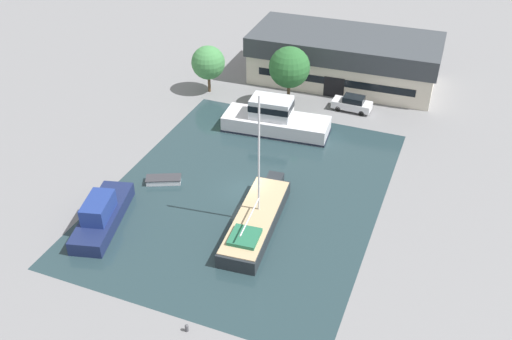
# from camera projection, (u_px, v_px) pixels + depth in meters

# --- Properties ---
(ground_plane) EXTENTS (440.00, 440.00, 0.00)m
(ground_plane) POSITION_uv_depth(u_px,v_px,m) (247.00, 192.00, 51.25)
(ground_plane) COLOR slate
(water_canal) EXTENTS (23.38, 30.44, 0.01)m
(water_canal) POSITION_uv_depth(u_px,v_px,m) (247.00, 192.00, 51.25)
(water_canal) COLOR #23383D
(water_canal) RESTS_ON ground
(warehouse_building) EXTENTS (22.76, 10.88, 5.84)m
(warehouse_building) POSITION_uv_depth(u_px,v_px,m) (344.00, 58.00, 69.20)
(warehouse_building) COLOR beige
(warehouse_building) RESTS_ON ground
(quay_tree_near_building) EXTENTS (4.54, 4.54, 7.12)m
(quay_tree_near_building) POSITION_uv_depth(u_px,v_px,m) (289.00, 67.00, 62.24)
(quay_tree_near_building) COLOR brown
(quay_tree_near_building) RESTS_ON ground
(quay_tree_by_water) EXTENTS (3.93, 3.93, 5.65)m
(quay_tree_by_water) POSITION_uv_depth(u_px,v_px,m) (208.00, 63.00, 66.18)
(quay_tree_by_water) COLOR brown
(quay_tree_by_water) RESTS_ON ground
(parked_car) EXTENTS (4.40, 1.94, 1.75)m
(parked_car) POSITION_uv_depth(u_px,v_px,m) (352.00, 103.00, 63.75)
(parked_car) COLOR silver
(parked_car) RESTS_ON ground
(sailboat_moored) EXTENTS (4.06, 12.34, 11.72)m
(sailboat_moored) POSITION_uv_depth(u_px,v_px,m) (256.00, 219.00, 46.93)
(sailboat_moored) COLOR #23282D
(sailboat_moored) RESTS_ON water_canal
(motor_cruiser) EXTENTS (11.43, 4.80, 3.74)m
(motor_cruiser) POSITION_uv_depth(u_px,v_px,m) (275.00, 120.00, 59.69)
(motor_cruiser) COLOR silver
(motor_cruiser) RESTS_ON water_canal
(small_dinghy) EXTENTS (3.46, 2.51, 0.56)m
(small_dinghy) POSITION_uv_depth(u_px,v_px,m) (164.00, 180.00, 52.38)
(small_dinghy) COLOR silver
(small_dinghy) RESTS_ON water_canal
(cabin_boat) EXTENTS (4.77, 8.98, 2.73)m
(cabin_boat) POSITION_uv_depth(u_px,v_px,m) (102.00, 215.00, 47.05)
(cabin_boat) COLOR #19234C
(cabin_boat) RESTS_ON water_canal
(mooring_bollard) EXTENTS (0.26, 0.26, 0.59)m
(mooring_bollard) POSITION_uv_depth(u_px,v_px,m) (187.00, 328.00, 38.05)
(mooring_bollard) COLOR #47474C
(mooring_bollard) RESTS_ON ground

